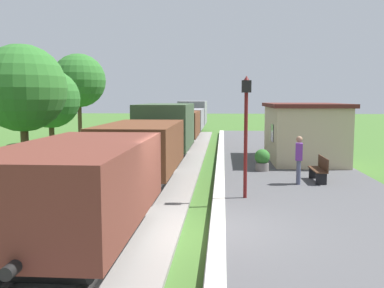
{
  "coord_description": "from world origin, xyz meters",
  "views": [
    {
      "loc": [
        0.5,
        -9.76,
        3.29
      ],
      "look_at": [
        -0.65,
        6.13,
        1.56
      ],
      "focal_mm": 39.86,
      "sensor_mm": 36.0,
      "label": 1
    }
  ],
  "objects_px": {
    "station_hut": "(303,132)",
    "tree_field_left": "(79,81)",
    "bench_down_platform": "(282,141)",
    "tree_trackside_mid": "(22,89)",
    "potted_planter": "(262,160)",
    "freight_train": "(175,128)",
    "tree_trackside_far": "(51,99)",
    "lamp_post_near": "(246,114)",
    "bench_near_hut": "(320,169)",
    "person_waiting": "(299,158)"
  },
  "relations": [
    {
      "from": "freight_train",
      "to": "bench_near_hut",
      "type": "xyz_separation_m",
      "value": [
        6.43,
        -9.84,
        -0.78
      ]
    },
    {
      "from": "freight_train",
      "to": "tree_trackside_far",
      "type": "height_order",
      "value": "tree_trackside_far"
    },
    {
      "from": "bench_down_platform",
      "to": "person_waiting",
      "type": "bearing_deg",
      "value": -94.64
    },
    {
      "from": "freight_train",
      "to": "tree_trackside_far",
      "type": "bearing_deg",
      "value": -153.39
    },
    {
      "from": "tree_trackside_mid",
      "to": "person_waiting",
      "type": "bearing_deg",
      "value": 1.61
    },
    {
      "from": "bench_down_platform",
      "to": "potted_planter",
      "type": "relative_size",
      "value": 1.64
    },
    {
      "from": "tree_field_left",
      "to": "freight_train",
      "type": "bearing_deg",
      "value": -31.39
    },
    {
      "from": "bench_down_platform",
      "to": "lamp_post_near",
      "type": "bearing_deg",
      "value": -102.58
    },
    {
      "from": "tree_field_left",
      "to": "lamp_post_near",
      "type": "bearing_deg",
      "value": -57.31
    },
    {
      "from": "tree_trackside_mid",
      "to": "tree_field_left",
      "type": "xyz_separation_m",
      "value": [
        -3.13,
        15.13,
        0.88
      ]
    },
    {
      "from": "bench_down_platform",
      "to": "tree_field_left",
      "type": "xyz_separation_m",
      "value": [
        -13.8,
        4.33,
        3.79
      ]
    },
    {
      "from": "potted_planter",
      "to": "bench_near_hut",
      "type": "bearing_deg",
      "value": -49.36
    },
    {
      "from": "potted_planter",
      "to": "freight_train",
      "type": "bearing_deg",
      "value": 120.78
    },
    {
      "from": "freight_train",
      "to": "tree_field_left",
      "type": "distance_m",
      "value": 9.13
    },
    {
      "from": "bench_down_platform",
      "to": "tree_trackside_mid",
      "type": "distance_m",
      "value": 15.46
    },
    {
      "from": "freight_train",
      "to": "lamp_post_near",
      "type": "height_order",
      "value": "lamp_post_near"
    },
    {
      "from": "potted_planter",
      "to": "lamp_post_near",
      "type": "bearing_deg",
      "value": -101.05
    },
    {
      "from": "potted_planter",
      "to": "person_waiting",
      "type": "bearing_deg",
      "value": -69.27
    },
    {
      "from": "station_hut",
      "to": "person_waiting",
      "type": "height_order",
      "value": "station_hut"
    },
    {
      "from": "station_hut",
      "to": "potted_planter",
      "type": "height_order",
      "value": "station_hut"
    },
    {
      "from": "tree_field_left",
      "to": "person_waiting",
      "type": "bearing_deg",
      "value": -48.92
    },
    {
      "from": "person_waiting",
      "to": "tree_trackside_far",
      "type": "xyz_separation_m",
      "value": [
        -11.89,
        7.2,
        2.04
      ]
    },
    {
      "from": "freight_train",
      "to": "tree_trackside_far",
      "type": "relative_size",
      "value": 8.18
    },
    {
      "from": "bench_down_platform",
      "to": "person_waiting",
      "type": "xyz_separation_m",
      "value": [
        -0.85,
        -10.52,
        0.46
      ]
    },
    {
      "from": "lamp_post_near",
      "to": "tree_trackside_far",
      "type": "relative_size",
      "value": 0.77
    },
    {
      "from": "bench_down_platform",
      "to": "person_waiting",
      "type": "distance_m",
      "value": 10.57
    },
    {
      "from": "freight_train",
      "to": "tree_trackside_mid",
      "type": "relative_size",
      "value": 7.55
    },
    {
      "from": "bench_down_platform",
      "to": "lamp_post_near",
      "type": "distance_m",
      "value": 13.22
    },
    {
      "from": "person_waiting",
      "to": "tree_trackside_far",
      "type": "bearing_deg",
      "value": -22.2
    },
    {
      "from": "freight_train",
      "to": "station_hut",
      "type": "bearing_deg",
      "value": -33.31
    },
    {
      "from": "freight_train",
      "to": "person_waiting",
      "type": "relative_size",
      "value": 22.92
    },
    {
      "from": "bench_near_hut",
      "to": "potted_planter",
      "type": "height_order",
      "value": "potted_planter"
    },
    {
      "from": "bench_near_hut",
      "to": "tree_trackside_far",
      "type": "distance_m",
      "value": 14.61
    },
    {
      "from": "station_hut",
      "to": "person_waiting",
      "type": "bearing_deg",
      "value": -101.68
    },
    {
      "from": "bench_near_hut",
      "to": "person_waiting",
      "type": "relative_size",
      "value": 0.88
    },
    {
      "from": "potted_planter",
      "to": "tree_field_left",
      "type": "bearing_deg",
      "value": 134.47
    },
    {
      "from": "tree_field_left",
      "to": "station_hut",
      "type": "bearing_deg",
      "value": -32.32
    },
    {
      "from": "station_hut",
      "to": "tree_field_left",
      "type": "xyz_separation_m",
      "value": [
        -14.16,
        8.96,
        2.85
      ]
    },
    {
      "from": "bench_near_hut",
      "to": "bench_down_platform",
      "type": "relative_size",
      "value": 1.0
    },
    {
      "from": "bench_near_hut",
      "to": "tree_field_left",
      "type": "relative_size",
      "value": 0.23
    },
    {
      "from": "potted_planter",
      "to": "tree_trackside_far",
      "type": "relative_size",
      "value": 0.19
    },
    {
      "from": "lamp_post_near",
      "to": "tree_field_left",
      "type": "bearing_deg",
      "value": 122.69
    },
    {
      "from": "freight_train",
      "to": "bench_down_platform",
      "type": "xyz_separation_m",
      "value": [
        6.43,
        0.16,
        -0.78
      ]
    },
    {
      "from": "station_hut",
      "to": "tree_trackside_far",
      "type": "relative_size",
      "value": 1.21
    },
    {
      "from": "bench_near_hut",
      "to": "potted_planter",
      "type": "bearing_deg",
      "value": 130.64
    },
    {
      "from": "bench_down_platform",
      "to": "potted_planter",
      "type": "height_order",
      "value": "potted_planter"
    },
    {
      "from": "potted_planter",
      "to": "tree_trackside_mid",
      "type": "height_order",
      "value": "tree_trackside_mid"
    },
    {
      "from": "lamp_post_near",
      "to": "person_waiting",
      "type": "bearing_deg",
      "value": 48.15
    },
    {
      "from": "person_waiting",
      "to": "station_hut",
      "type": "bearing_deg",
      "value": -92.72
    },
    {
      "from": "tree_trackside_far",
      "to": "potted_planter",
      "type": "bearing_deg",
      "value": -22.42
    }
  ]
}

